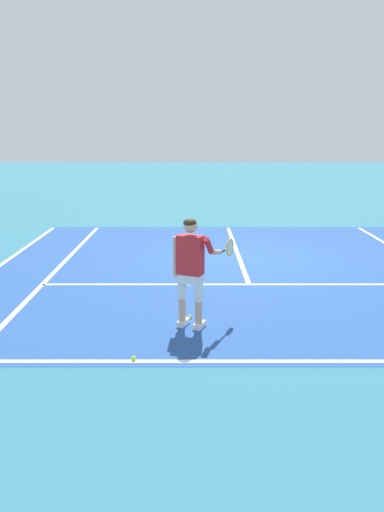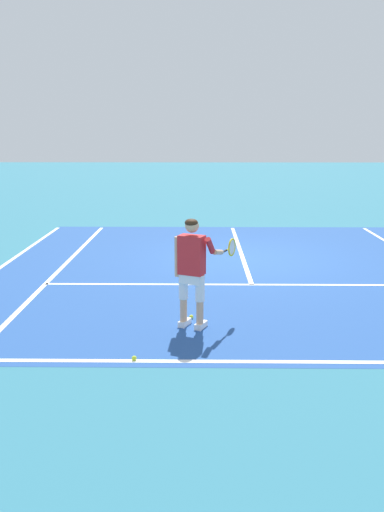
# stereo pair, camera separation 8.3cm
# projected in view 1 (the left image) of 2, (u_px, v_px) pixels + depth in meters

# --- Properties ---
(ground_plane) EXTENTS (80.00, 80.00, 0.00)m
(ground_plane) POSITION_uv_depth(u_px,v_px,m) (241.00, 258.00, 12.99)
(ground_plane) COLOR teal
(court_inner_surface) EXTENTS (10.98, 10.49, 0.00)m
(court_inner_surface) POSITION_uv_depth(u_px,v_px,m) (244.00, 268.00, 12.12)
(court_inner_surface) COLOR #234C93
(court_inner_surface) RESTS_ON ground
(line_baseline) EXTENTS (10.98, 0.10, 0.01)m
(line_baseline) POSITION_uv_depth(u_px,v_px,m) (279.00, 361.00, 7.20)
(line_baseline) COLOR white
(line_baseline) RESTS_ON ground
(line_service) EXTENTS (8.23, 0.10, 0.01)m
(line_service) POSITION_uv_depth(u_px,v_px,m) (251.00, 284.00, 10.79)
(line_service) COLOR white
(line_service) RESTS_ON ground
(line_centre_service) EXTENTS (0.10, 6.40, 0.01)m
(line_centre_service) POSITION_uv_depth(u_px,v_px,m) (238.00, 250.00, 13.91)
(line_centre_service) COLOR white
(line_centre_service) RESTS_ON ground
(line_singles_left) EXTENTS (0.10, 10.09, 0.01)m
(line_singles_left) POSITION_uv_depth(u_px,v_px,m) (60.00, 267.00, 12.13)
(line_singles_left) COLOR white
(line_singles_left) RESTS_ON ground
(tennis_player) EXTENTS (0.98, 0.97, 1.71)m
(tennis_player) POSITION_uv_depth(u_px,v_px,m) (193.00, 266.00, 8.25)
(tennis_player) COLOR white
(tennis_player) RESTS_ON ground
(tennis_ball_near_feet) EXTENTS (0.07, 0.07, 0.07)m
(tennis_ball_near_feet) POSITION_uv_depth(u_px,v_px,m) (135.00, 358.00, 7.22)
(tennis_ball_near_feet) COLOR #CCE02D
(tennis_ball_near_feet) RESTS_ON ground
(tennis_ball_by_baseline) EXTENTS (0.07, 0.07, 0.07)m
(tennis_ball_by_baseline) POSITION_uv_depth(u_px,v_px,m) (191.00, 317.00, 8.83)
(tennis_ball_by_baseline) COLOR #CCE02D
(tennis_ball_by_baseline) RESTS_ON ground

